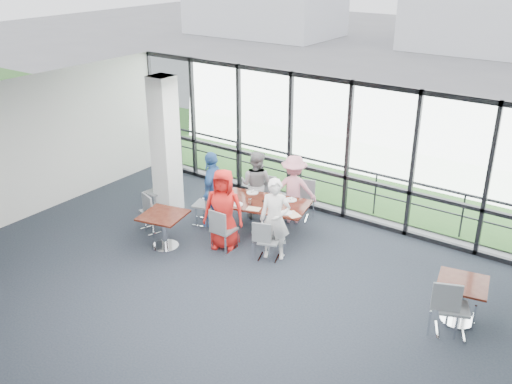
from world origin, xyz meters
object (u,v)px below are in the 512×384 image
Objects in this scene: chair_main_end at (205,204)px; diner_far_right at (294,189)px; side_table_left at (163,220)px; chair_spare_lb at (155,192)px; chair_main_nl at (224,230)px; diner_near_right at (275,219)px; diner_far_left at (256,185)px; side_table_right at (462,289)px; chair_main_fl at (262,196)px; main_table at (264,208)px; diner_end at (213,189)px; structural_column at (165,146)px; diner_near_left at (224,209)px; chair_spare_r at (454,308)px; chair_main_fr at (299,201)px; chair_spare_la at (152,212)px; chair_main_nr at (269,241)px.

diner_far_right is at bearing 113.58° from chair_main_end.
chair_main_end is (-0.00, 1.32, -0.16)m from side_table_left.
chair_main_nl is at bearing 173.20° from chair_spare_lb.
diner_far_right is 1.65× the size of chair_main_end.
diner_far_left is at bearing 110.67° from diner_near_right.
chair_main_nl reaches higher than side_table_right.
side_table_left is 1.05× the size of chair_main_end.
diner_far_right is 0.88m from chair_main_fl.
main_table is 1.25m from diner_end.
structural_column is at bearing 130.34° from side_table_left.
side_table_left is at bearing 61.64° from diner_far_left.
diner_near_left is 1.07× the size of diner_far_left.
main_table is 2.13× the size of chair_spare_r.
diner_end is at bearing -0.44° from structural_column.
chair_main_fr is (-4.21, 1.79, -0.17)m from side_table_right.
diner_far_right is 1.81m from diner_end.
chair_main_nl is at bearing 91.19° from diner_far_left.
side_table_left is 1.12× the size of chair_main_nl.
diner_near_right is at bearing 84.27° from chair_main_fr.
chair_spare_r is (6.52, 0.17, 0.03)m from chair_spare_la.
diner_far_right is 1.62× the size of chair_spare_r.
diner_far_left is 1.02× the size of diner_far_right.
chair_main_nr is 2.11m from chair_main_fl.
diner_far_left is 2.00m from chair_main_nr.
main_table is at bearing 81.92° from diner_end.
chair_main_fl is 1.05× the size of chair_spare_lb.
structural_column is at bearing -111.21° from diner_end.
structural_column is 2.51m from chair_main_fl.
chair_main_fl is (-1.36, 1.53, -0.41)m from diner_near_right.
chair_main_fr is 0.94× the size of chair_main_end.
main_table is at bearing 53.65° from diner_far_right.
side_table_left is 1.23× the size of chair_main_nr.
chair_spare_la is at bearing -64.75° from structural_column.
diner_near_right reaches higher than chair_main_fr.
diner_near_right is 1.98m from diner_end.
diner_far_left is 0.43m from chair_main_fl.
chair_spare_r is (4.80, -0.18, -0.37)m from diner_near_left.
side_table_right is at bearing -175.41° from chair_spare_lb.
structural_column is 2.26m from diner_far_left.
chair_spare_r reaches higher than side_table_left.
chair_main_fl is at bearing 74.92° from diner_near_left.
diner_near_left is 1.91× the size of chair_main_nl.
side_table_left is 2.32m from diner_near_right.
chair_main_nr is 2.80m from chair_spare_la.
chair_main_fl is at bearing -19.56° from diner_far_right.
main_table is 1.23× the size of diner_near_right.
chair_main_nl is at bearing 29.08° from diner_end.
diner_near_left reaches higher than chair_main_fr.
chair_spare_r reaches higher than chair_main_fl.
main_table is at bearing 110.83° from diner_near_right.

